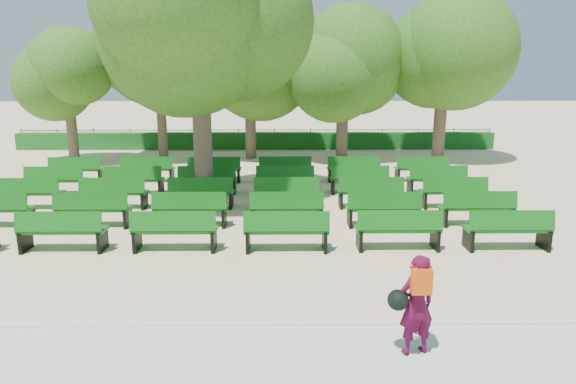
# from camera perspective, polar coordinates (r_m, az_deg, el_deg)

# --- Properties ---
(ground) EXTENTS (120.00, 120.00, 0.00)m
(ground) POSITION_cam_1_polar(r_m,az_deg,el_deg) (14.75, -6.10, -3.28)
(ground) COLOR beige
(paving) EXTENTS (30.00, 2.20, 0.06)m
(paving) POSITION_cam_1_polar(r_m,az_deg,el_deg) (7.98, -11.19, -18.39)
(paving) COLOR silver
(paving) RESTS_ON ground
(curb) EXTENTS (30.00, 0.12, 0.10)m
(curb) POSITION_cam_1_polar(r_m,az_deg,el_deg) (8.96, -9.86, -14.45)
(curb) COLOR silver
(curb) RESTS_ON ground
(hedge) EXTENTS (26.00, 0.70, 0.90)m
(hedge) POSITION_cam_1_polar(r_m,az_deg,el_deg) (28.35, -3.55, 5.70)
(hedge) COLOR #17591C
(hedge) RESTS_ON ground
(fence) EXTENTS (26.00, 0.10, 1.02)m
(fence) POSITION_cam_1_polar(r_m,az_deg,el_deg) (28.81, -3.50, 4.92)
(fence) COLOR black
(fence) RESTS_ON ground
(tree_line) EXTENTS (21.80, 6.80, 7.04)m
(tree_line) POSITION_cam_1_polar(r_m,az_deg,el_deg) (24.47, -3.98, 3.41)
(tree_line) COLOR #33651B
(tree_line) RESTS_ON ground
(bench_array) EXTENTS (2.04, 0.73, 1.27)m
(bench_array) POSITION_cam_1_polar(r_m,az_deg,el_deg) (16.17, -5.02, -1.39)
(bench_array) COLOR #105D13
(bench_array) RESTS_ON ground
(tree_among) EXTENTS (5.53, 5.53, 7.68)m
(tree_among) POSITION_cam_1_polar(r_m,az_deg,el_deg) (15.93, -9.89, 16.64)
(tree_among) COLOR brown
(tree_among) RESTS_ON ground
(person) EXTENTS (0.77, 0.52, 1.55)m
(person) POSITION_cam_1_polar(r_m,az_deg,el_deg) (7.92, 13.95, -11.95)
(person) COLOR #450926
(person) RESTS_ON ground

